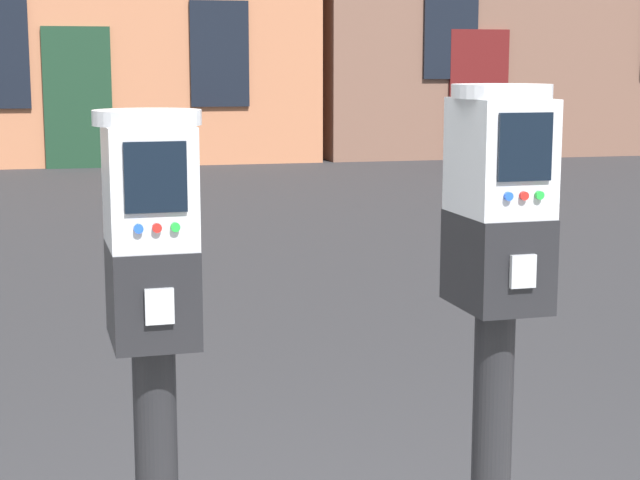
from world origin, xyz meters
TOP-DOWN VIEW (x-y plane):
  - parking_meter_near_kerb at (-0.53, -0.21)m, footprint 0.23×0.26m
  - parking_meter_twin_adjacent at (0.22, -0.21)m, footprint 0.23×0.26m

SIDE VIEW (x-z plane):
  - parking_meter_near_kerb at x=-0.53m, z-range 0.39..1.72m
  - parking_meter_twin_adjacent at x=0.22m, z-range 0.40..1.77m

